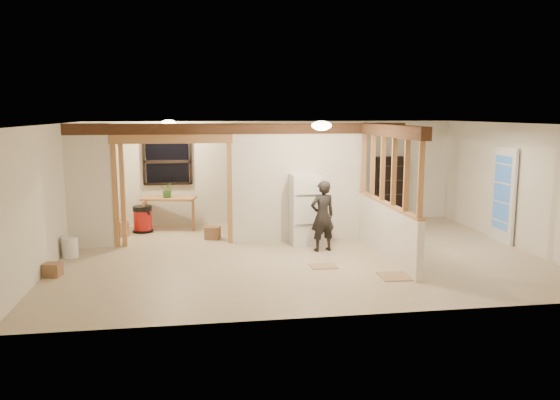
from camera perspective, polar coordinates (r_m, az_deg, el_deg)
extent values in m
cube|color=#C0AB8F|center=(10.58, 1.99, -5.73)|extent=(9.00, 6.50, 0.01)
cube|color=white|center=(10.23, 2.07, 7.96)|extent=(9.00, 6.50, 0.01)
cube|color=silver|center=(13.51, -0.53, 2.94)|extent=(9.00, 0.01, 2.50)
cube|color=silver|center=(7.20, 6.83, -2.60)|extent=(9.00, 0.01, 2.50)
cube|color=silver|center=(10.48, -22.94, 0.41)|extent=(0.01, 6.50, 2.50)
cube|color=silver|center=(12.00, 23.66, 1.38)|extent=(0.01, 6.50, 2.50)
cube|color=silver|center=(11.54, -19.33, 1.36)|extent=(0.90, 0.12, 2.50)
cube|color=silver|center=(11.53, 1.90, 1.86)|extent=(2.80, 0.12, 2.50)
cube|color=#B57F4C|center=(11.37, -11.10, 0.83)|extent=(2.46, 0.14, 2.20)
cube|color=#4C2D1A|center=(11.29, -4.12, 7.44)|extent=(7.00, 0.18, 0.22)
cube|color=#4C2D1A|center=(10.27, 11.37, 7.13)|extent=(0.18, 3.30, 0.22)
cube|color=silver|center=(10.50, 11.05, -3.18)|extent=(0.12, 3.20, 1.00)
cube|color=#B57F4C|center=(10.31, 11.24, 3.13)|extent=(0.14, 3.20, 1.32)
cube|color=black|center=(13.28, -11.68, 3.94)|extent=(1.12, 0.10, 1.10)
cube|color=white|center=(12.33, 22.28, 0.48)|extent=(0.12, 0.86, 2.00)
ellipsoid|color=#FFEABF|center=(9.80, 4.36, 7.77)|extent=(0.36, 0.36, 0.16)
ellipsoid|color=#FFEABF|center=(12.36, -11.56, 7.89)|extent=(0.32, 0.32, 0.14)
ellipsoid|color=#FFD88C|center=(11.66, -9.21, 6.42)|extent=(0.07, 0.07, 0.07)
cube|color=white|center=(11.29, 2.69, -0.98)|extent=(0.60, 0.58, 1.46)
imported|color=black|center=(10.73, 4.46, -1.68)|extent=(0.58, 0.45, 1.40)
cube|color=#B57F4C|center=(13.02, -11.48, -1.36)|extent=(1.30, 0.83, 0.76)
imported|color=#376E27|center=(12.86, -11.66, 1.03)|extent=(0.39, 0.37, 0.36)
cylinder|color=#A21511|center=(12.84, -14.15, -1.93)|extent=(0.60, 0.60, 0.61)
cube|color=black|center=(14.08, 11.47, 1.18)|extent=(0.81, 0.27, 1.61)
cylinder|color=silver|center=(11.08, -21.10, -4.62)|extent=(0.39, 0.39, 0.38)
cube|color=#916746|center=(11.92, -7.06, -3.41)|extent=(0.37, 0.33, 0.27)
cube|color=#916746|center=(12.63, -16.36, -2.90)|extent=(0.42, 0.42, 0.32)
cube|color=#916746|center=(9.92, -22.67, -6.75)|extent=(0.32, 0.28, 0.23)
cube|color=tan|center=(9.36, 11.95, -7.82)|extent=(0.53, 0.53, 0.02)
cube|color=tan|center=(9.79, 4.56, -6.90)|extent=(0.47, 0.38, 0.01)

